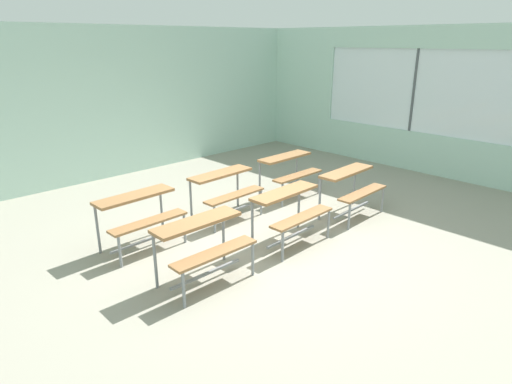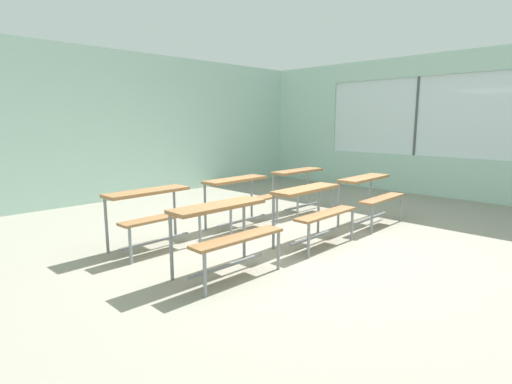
{
  "view_description": "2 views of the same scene",
  "coord_description": "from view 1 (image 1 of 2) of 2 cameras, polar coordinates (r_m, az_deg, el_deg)",
  "views": [
    {
      "loc": [
        -3.92,
        -3.94,
        2.71
      ],
      "look_at": [
        0.28,
        0.41,
        0.6
      ],
      "focal_mm": 30.66,
      "sensor_mm": 36.0,
      "label": 1
    },
    {
      "loc": [
        -3.8,
        -3.3,
        1.6
      ],
      "look_at": [
        -0.4,
        0.09,
        0.75
      ],
      "focal_mm": 28.0,
      "sensor_mm": 36.0,
      "label": 2
    }
  ],
  "objects": [
    {
      "name": "desk_bench_r1c1",
      "position": [
        6.87,
        -4.01,
        0.95
      ],
      "size": [
        1.12,
        0.63,
        0.74
      ],
      "rotation": [
        0.0,
        0.0,
        0.04
      ],
      "color": "olive",
      "rests_on": "ground"
    },
    {
      "name": "desk_bench_r1c0",
      "position": [
        6.08,
        -14.95,
        -2.17
      ],
      "size": [
        1.12,
        0.62,
        0.74
      ],
      "rotation": [
        0.0,
        0.0,
        0.03
      ],
      "color": "olive",
      "rests_on": "ground"
    },
    {
      "name": "desk_bench_r0c0",
      "position": [
        5.09,
        -6.91,
        -5.89
      ],
      "size": [
        1.11,
        0.6,
        0.74
      ],
      "rotation": [
        0.0,
        0.0,
        -0.01
      ],
      "color": "olive",
      "rests_on": "ground"
    },
    {
      "name": "desk_bench_r0c1",
      "position": [
        6.03,
        4.52,
        -1.71
      ],
      "size": [
        1.12,
        0.62,
        0.74
      ],
      "rotation": [
        0.0,
        0.0,
        0.03
      ],
      "color": "olive",
      "rests_on": "ground"
    },
    {
      "name": "wall_back",
      "position": [
        9.39,
        -19.24,
        10.76
      ],
      "size": [
        10.0,
        0.12,
        3.0
      ],
      "primitive_type": "cube",
      "color": "silver",
      "rests_on": "ground"
    },
    {
      "name": "desk_bench_r0c2",
      "position": [
        7.13,
        12.4,
        1.22
      ],
      "size": [
        1.12,
        0.63,
        0.74
      ],
      "rotation": [
        0.0,
        0.0,
        0.03
      ],
      "color": "olive",
      "rests_on": "ground"
    },
    {
      "name": "wall_right",
      "position": [
        9.78,
        23.1,
        10.29
      ],
      "size": [
        0.12,
        9.0,
        3.0
      ],
      "color": "silver",
      "rests_on": "ground"
    },
    {
      "name": "desk_bench_r1c2",
      "position": [
        7.88,
        4.35,
        3.35
      ],
      "size": [
        1.1,
        0.6,
        0.74
      ],
      "rotation": [
        0.0,
        0.0,
        0.01
      ],
      "color": "olive",
      "rests_on": "ground"
    },
    {
      "name": "ground",
      "position": [
        6.2,
        0.78,
        -6.99
      ],
      "size": [
        10.0,
        9.0,
        0.05
      ],
      "primitive_type": "cube",
      "color": "gray"
    }
  ]
}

